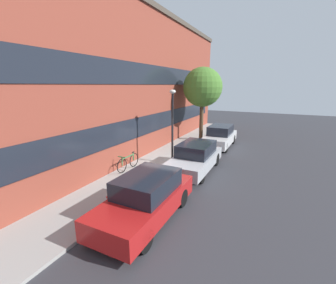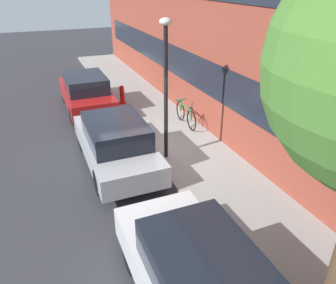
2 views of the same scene
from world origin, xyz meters
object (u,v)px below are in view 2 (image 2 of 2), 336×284
bicycle (186,114)px  lamp_post (166,75)px  fire_hydrant (122,94)px  parked_car_silver (116,143)px  parked_car_red (86,93)px

bicycle → lamp_post: lamp_post is taller
fire_hydrant → parked_car_silver: bearing=-17.2°
parked_car_red → fire_hydrant: bearing=-92.3°
parked_car_red → bicycle: bearing=-136.4°
parked_car_silver → lamp_post: size_ratio=1.06×
bicycle → lamp_post: (1.89, -1.52, 2.04)m
parked_car_red → parked_car_silver: parked_car_red is taller
bicycle → parked_car_silver: bearing=120.3°
fire_hydrant → bicycle: (3.01, 1.49, 0.02)m
bicycle → lamp_post: 3.17m
bicycle → fire_hydrant: bearing=27.8°
bicycle → lamp_post: size_ratio=0.43×
parked_car_silver → lamp_post: (0.29, 1.40, 1.85)m
parked_car_silver → fire_hydrant: bearing=-17.2°
fire_hydrant → bicycle: bicycle is taller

